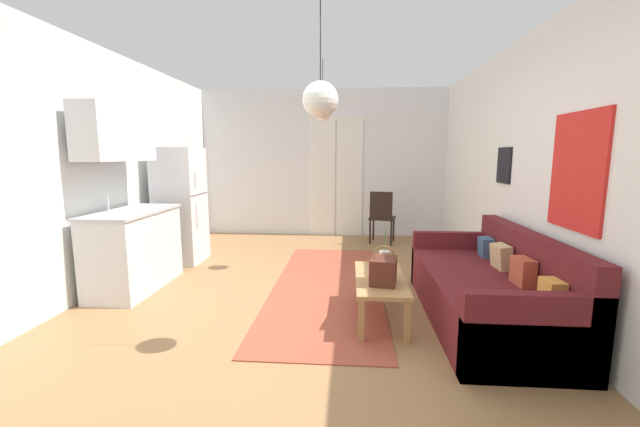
{
  "coord_description": "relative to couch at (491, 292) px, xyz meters",
  "views": [
    {
      "loc": [
        0.52,
        -3.45,
        1.53
      ],
      "look_at": [
        0.19,
        0.83,
        0.87
      ],
      "focal_mm": 21.66,
      "sensor_mm": 36.0,
      "label": 1
    }
  ],
  "objects": [
    {
      "name": "coffee_table",
      "position": [
        -1.02,
        -0.02,
        0.07
      ],
      "size": [
        0.45,
        1.04,
        0.4
      ],
      "color": "#B27F4C",
      "rests_on": "ground_plane"
    },
    {
      "name": "pendant_lamp_far",
      "position": [
        -1.67,
        1.55,
        1.79
      ],
      "size": [
        0.23,
        0.23,
        0.77
      ],
      "color": "black"
    },
    {
      "name": "ground_plane",
      "position": [
        -1.83,
        -0.06,
        -0.32
      ],
      "size": [
        5.15,
        8.28,
        0.1
      ],
      "primitive_type": "cube",
      "color": "#996D44"
    },
    {
      "name": "area_rug",
      "position": [
        -1.56,
        0.82,
        -0.27
      ],
      "size": [
        1.23,
        3.44,
        0.01
      ],
      "primitive_type": "cube",
      "color": "#9E4733",
      "rests_on": "ground_plane"
    },
    {
      "name": "handbag",
      "position": [
        -1.01,
        -0.2,
        0.24
      ],
      "size": [
        0.27,
        0.32,
        0.34
      ],
      "color": "#512319",
      "rests_on": "coffee_table"
    },
    {
      "name": "pendant_lamp_near",
      "position": [
        -1.53,
        -0.62,
        1.65
      ],
      "size": [
        0.26,
        0.26,
        0.94
      ],
      "color": "black"
    },
    {
      "name": "wall_left",
      "position": [
        -4.16,
        -0.06,
        1.09
      ],
      "size": [
        0.12,
        7.88,
        2.73
      ],
      "color": "silver",
      "rests_on": "ground_plane"
    },
    {
      "name": "bamboo_vase",
      "position": [
        -0.97,
        0.09,
        0.24
      ],
      "size": [
        0.11,
        0.11,
        0.44
      ],
      "color": "beige",
      "rests_on": "coffee_table"
    },
    {
      "name": "wall_right",
      "position": [
        0.5,
        -0.06,
        1.09
      ],
      "size": [
        0.12,
        7.88,
        2.73
      ],
      "color": "white",
      "rests_on": "ground_plane"
    },
    {
      "name": "couch",
      "position": [
        0.0,
        0.0,
        0.0
      ],
      "size": [
        0.94,
        2.12,
        0.83
      ],
      "color": "#5B191E",
      "rests_on": "ground_plane"
    },
    {
      "name": "wall_back",
      "position": [
        -1.82,
        3.83,
        1.08
      ],
      "size": [
        4.75,
        0.13,
        2.73
      ],
      "color": "silver",
      "rests_on": "ground_plane"
    },
    {
      "name": "refrigerator",
      "position": [
        -3.7,
        1.74,
        0.54
      ],
      "size": [
        0.6,
        0.63,
        1.63
      ],
      "color": "white",
      "rests_on": "ground_plane"
    },
    {
      "name": "accent_chair",
      "position": [
        -0.76,
        3.1,
        0.23
      ],
      "size": [
        0.5,
        0.48,
        0.91
      ],
      "rotation": [
        0.0,
        0.0,
        2.91
      ],
      "color": "black",
      "rests_on": "ground_plane"
    },
    {
      "name": "kitchen_counter",
      "position": [
        -3.78,
        0.6,
        0.51
      ],
      "size": [
        0.58,
        1.24,
        2.05
      ],
      "color": "silver",
      "rests_on": "ground_plane"
    }
  ]
}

